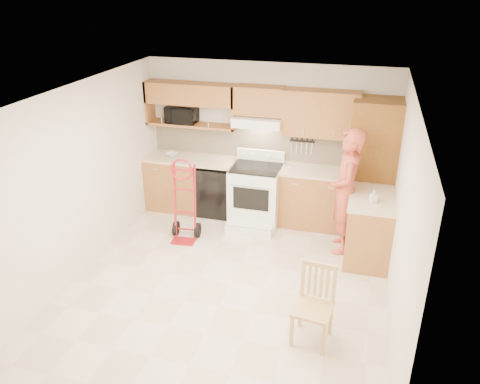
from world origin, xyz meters
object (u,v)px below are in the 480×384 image
at_px(microwave, 182,114).
at_px(hand_truck, 183,204).
at_px(dining_chair, 313,307).
at_px(range, 255,191).
at_px(person, 346,192).

distance_m(microwave, hand_truck, 1.61).
distance_m(microwave, dining_chair, 4.04).
xyz_separation_m(range, dining_chair, (1.25, -2.49, -0.12)).
bearing_deg(range, dining_chair, -63.36).
relative_size(range, person, 0.62).
bearing_deg(dining_chair, hand_truck, 148.59).
xyz_separation_m(person, dining_chair, (-0.16, -2.07, -0.47)).
bearing_deg(microwave, range, -14.84).
xyz_separation_m(microwave, hand_truck, (0.43, -1.15, -1.04)).
height_order(microwave, hand_truck, microwave).
xyz_separation_m(range, hand_truck, (-0.91, -0.77, 0.02)).
bearing_deg(hand_truck, microwave, 105.71).
bearing_deg(range, person, -16.56).
height_order(microwave, dining_chair, microwave).
distance_m(range, hand_truck, 1.19).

